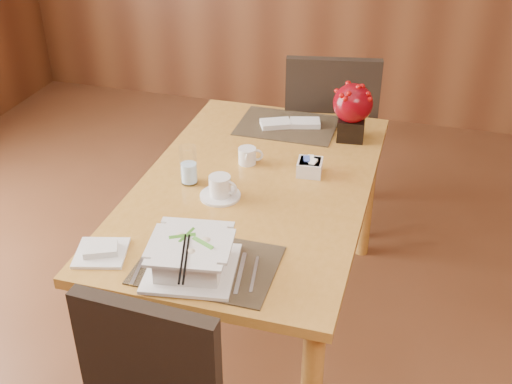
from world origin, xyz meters
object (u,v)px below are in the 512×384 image
(soup_setting, at_px, (191,257))
(far_chair, at_px, (329,133))
(creamer_jug, at_px, (247,156))
(bread_plate, at_px, (101,253))
(coffee_cup, at_px, (220,188))
(sugar_caddy, at_px, (310,167))
(dining_table, at_px, (254,204))
(berry_decor, at_px, (353,108))
(water_glass, at_px, (189,165))

(soup_setting, height_order, far_chair, far_chair)
(creamer_jug, xyz_separation_m, far_chair, (0.22, 0.74, -0.21))
(creamer_jug, relative_size, bread_plate, 0.58)
(coffee_cup, bearing_deg, bread_plate, -120.11)
(coffee_cup, relative_size, bread_plate, 0.95)
(sugar_caddy, height_order, far_chair, far_chair)
(dining_table, xyz_separation_m, bread_plate, (-0.36, -0.59, 0.10))
(sugar_caddy, height_order, bread_plate, sugar_caddy)
(coffee_cup, distance_m, far_chair, 1.08)
(dining_table, bearing_deg, sugar_caddy, 35.58)
(sugar_caddy, distance_m, bread_plate, 0.92)
(berry_decor, height_order, far_chair, far_chair)
(dining_table, distance_m, far_chair, 0.91)
(sugar_caddy, bearing_deg, creamer_jug, 176.82)
(coffee_cup, bearing_deg, berry_decor, 57.77)
(water_glass, height_order, creamer_jug, water_glass)
(dining_table, relative_size, far_chair, 1.47)
(water_glass, height_order, far_chair, far_chair)
(coffee_cup, xyz_separation_m, bread_plate, (-0.27, -0.46, -0.03))
(soup_setting, xyz_separation_m, creamer_jug, (-0.04, 0.74, -0.02))
(coffee_cup, height_order, far_chair, far_chair)
(sugar_caddy, bearing_deg, dining_table, -144.42)
(soup_setting, bearing_deg, bread_plate, 171.07)
(water_glass, bearing_deg, far_chair, 67.53)
(water_glass, xyz_separation_m, far_chair, (0.40, 0.96, -0.26))
(water_glass, relative_size, far_chair, 0.16)
(bread_plate, bearing_deg, coffee_cup, 59.89)
(far_chair, bearing_deg, berry_decor, 101.50)
(dining_table, distance_m, creamer_jug, 0.22)
(coffee_cup, height_order, creamer_jug, coffee_cup)
(coffee_cup, bearing_deg, far_chair, 76.66)
(soup_setting, xyz_separation_m, sugar_caddy, (0.23, 0.73, -0.03))
(sugar_caddy, bearing_deg, bread_plate, -127.39)
(soup_setting, height_order, water_glass, water_glass)
(sugar_caddy, xyz_separation_m, far_chair, (-0.05, 0.76, -0.21))
(coffee_cup, relative_size, sugar_caddy, 1.60)
(berry_decor, height_order, bread_plate, berry_decor)
(soup_setting, relative_size, far_chair, 0.32)
(berry_decor, xyz_separation_m, far_chair, (-0.16, 0.39, -0.32))
(far_chair, bearing_deg, bread_plate, 60.66)
(soup_setting, distance_m, coffee_cup, 0.46)
(water_glass, bearing_deg, dining_table, 14.22)
(dining_table, xyz_separation_m, creamer_jug, (-0.08, 0.15, 0.13))
(dining_table, xyz_separation_m, sugar_caddy, (0.19, 0.14, 0.13))
(creamer_jug, bearing_deg, soup_setting, -102.64)
(soup_setting, relative_size, coffee_cup, 2.06)
(berry_decor, distance_m, bread_plate, 1.29)
(soup_setting, distance_m, bread_plate, 0.33)
(far_chair, bearing_deg, coffee_cup, 66.24)
(coffee_cup, height_order, sugar_caddy, coffee_cup)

